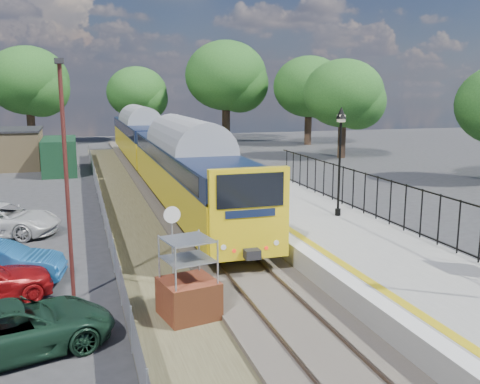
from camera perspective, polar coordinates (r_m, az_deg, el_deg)
name	(u,v)px	position (r m, az deg, el deg)	size (l,w,h in m)	color
ground	(269,302)	(16.20, 3.11, -11.62)	(120.00, 120.00, 0.00)	#2D2D30
track_bed	(188,223)	(24.93, -5.57, -3.33)	(5.90, 80.00, 0.29)	#473F38
platform	(295,217)	(24.63, 5.93, -2.66)	(5.00, 70.00, 0.90)	gray
platform_edge	(253,210)	(23.82, 1.37, -1.95)	(0.90, 70.00, 0.01)	silver
victorian_lamp_north	(340,136)	(22.69, 10.67, 5.91)	(0.44, 0.44, 4.60)	black
palisade_fence	(417,211)	(20.53, 18.38, -1.94)	(0.12, 26.00, 2.00)	black
wire_fence	(102,207)	(26.65, -14.47, -1.58)	(0.06, 52.00, 1.20)	#999EA3
outbuilding	(1,150)	(45.85, -24.11, 4.09)	(10.80, 10.10, 3.12)	#988056
tree_line	(141,85)	(56.42, -10.47, 11.13)	(56.80, 43.80, 11.88)	#332319
train	(157,147)	(36.92, -8.83, 4.77)	(2.82, 40.83, 3.51)	gold
brick_plinth	(188,280)	(14.79, -5.54, -9.31)	(1.68, 1.68, 2.29)	brown
speed_sign	(172,233)	(16.86, -7.23, -4.38)	(0.53, 0.10, 2.64)	#999EA3
carpark_lamp	(66,167)	(16.06, -18.10, 2.53)	(0.25, 0.50, 7.04)	#4D1D19
car_green	(15,329)	(14.05, -22.90, -13.28)	(2.14, 4.65, 1.29)	#163222
car_white	(1,220)	(25.17, -24.12, -2.73)	(2.27, 4.92, 1.37)	silver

